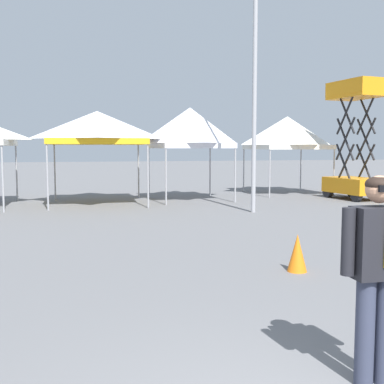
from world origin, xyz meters
name	(u,v)px	position (x,y,z in m)	size (l,w,h in m)	color
canopy_tent_left_of_center	(97,128)	(-0.23, 15.03, 2.73)	(3.60, 3.60, 3.32)	#9E9EA3
canopy_tent_far_right	(190,128)	(3.30, 15.34, 2.77)	(2.91, 2.91, 3.55)	#9E9EA3
canopy_tent_behind_right	(287,133)	(8.13, 16.80, 2.67)	(3.10, 3.10, 3.39)	#9E9EA3
scissor_lift	(355,165)	(9.63, 13.94, 1.35)	(1.60, 2.42, 4.60)	black
person_foreground	(377,265)	(0.98, 0.95, 1.03)	(0.65, 0.27, 1.78)	#33384C
light_pole_near_lift	(255,50)	(4.27, 11.38, 4.99)	(0.36, 0.36, 8.84)	#9E9EA3
traffic_cone_near_barrier	(297,253)	(2.14, 4.48, 0.31)	(0.32, 0.32, 0.61)	orange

